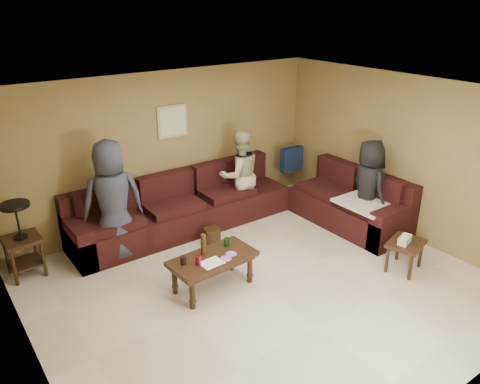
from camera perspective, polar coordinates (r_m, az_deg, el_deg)
The scene contains 10 objects.
room at distance 5.54m, azimuth 3.06°, elevation 2.99°, with size 5.60×5.50×2.50m.
sectional_sofa at distance 7.62m, azimuth 0.50°, elevation -2.15°, with size 4.65×2.90×0.97m.
coffee_table at distance 6.07m, azimuth -3.39°, elevation -8.43°, with size 1.14×0.62×0.75m.
end_table_left at distance 6.89m, azimuth -25.12°, elevation -5.15°, with size 0.49×0.49×1.06m.
side_table_right at distance 6.84m, azimuth 19.52°, elevation -6.18°, with size 0.62×0.56×0.58m.
waste_bin at distance 7.21m, azimuth -3.46°, elevation -5.43°, with size 0.22×0.22×0.26m, color #311C10.
wall_art at distance 7.57m, azimuth -8.25°, elevation 8.51°, with size 0.52×0.04×0.52m.
person_left at distance 6.78m, azimuth -15.24°, elevation -1.08°, with size 0.86×0.56×1.77m, color #2D303F.
person_middle at distance 7.84m, azimuth -0.05°, elevation 2.09°, with size 0.75×0.58×1.53m, color tan.
person_right at distance 7.61m, azimuth 15.35°, elevation 0.58°, with size 0.75×0.49×1.53m, color black.
Camera 1 is at (-3.29, -4.04, 3.53)m, focal length 35.00 mm.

